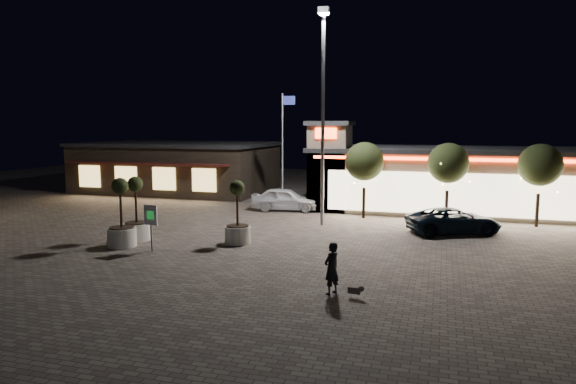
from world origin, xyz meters
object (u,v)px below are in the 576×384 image
(pickup_truck, at_px, (454,221))
(pedestrian, at_px, (332,268))
(planter_left, at_px, (137,221))
(planter_mid, at_px, (122,226))
(white_sedan, at_px, (285,199))
(valet_sign, at_px, (151,219))

(pickup_truck, distance_m, pedestrian, 12.56)
(planter_left, bearing_deg, planter_mid, -87.12)
(pickup_truck, xyz_separation_m, pedestrian, (-4.24, -11.82, 0.22))
(white_sedan, height_order, pedestrian, pedestrian)
(planter_mid, relative_size, valet_sign, 1.54)
(pickup_truck, xyz_separation_m, white_sedan, (-10.97, 4.56, 0.09))
(pickup_truck, height_order, valet_sign, valet_sign)
(pickup_truck, height_order, white_sedan, white_sedan)
(pickup_truck, xyz_separation_m, planter_left, (-15.46, -6.46, 0.31))
(white_sedan, relative_size, pedestrian, 2.54)
(planter_mid, height_order, valet_sign, planter_mid)
(planter_left, bearing_deg, pickup_truck, 22.70)
(pickup_truck, xyz_separation_m, planter_mid, (-15.39, -7.84, 0.33))
(pedestrian, bearing_deg, planter_left, -86.26)
(white_sedan, bearing_deg, planter_mid, 151.46)
(white_sedan, height_order, planter_left, planter_left)
(pedestrian, distance_m, valet_sign, 9.97)
(white_sedan, distance_m, planter_mid, 13.16)
(white_sedan, relative_size, planter_left, 1.41)
(planter_left, distance_m, valet_sign, 2.68)
(pedestrian, xyz_separation_m, planter_mid, (-11.15, 3.98, 0.12))
(pickup_truck, distance_m, planter_mid, 17.27)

